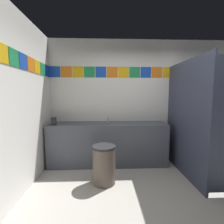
{
  "coord_description": "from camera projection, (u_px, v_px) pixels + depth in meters",
  "views": [
    {
      "loc": [
        -0.79,
        -2.06,
        1.51
      ],
      "look_at": [
        -0.66,
        1.05,
        1.17
      ],
      "focal_mm": 26.14,
      "sensor_mm": 36.0,
      "label": 1
    }
  ],
  "objects": [
    {
      "name": "trash_bin",
      "position": [
        104.0,
        164.0,
        2.76
      ],
      "size": [
        0.39,
        0.39,
        0.65
      ],
      "color": "brown",
      "rests_on": "ground_plane"
    },
    {
      "name": "vanity_counter",
      "position": [
        108.0,
        143.0,
        3.53
      ],
      "size": [
        2.48,
        0.56,
        0.9
      ],
      "color": "#4C515B",
      "rests_on": "ground_plane"
    },
    {
      "name": "toilet",
      "position": [
        198.0,
        150.0,
        3.54
      ],
      "size": [
        0.39,
        0.49,
        0.74
      ],
      "color": "white",
      "rests_on": "ground_plane"
    },
    {
      "name": "wall_back",
      "position": [
        139.0,
        101.0,
        3.78
      ],
      "size": [
        4.05,
        0.09,
        2.72
      ],
      "color": "white",
      "rests_on": "ground_plane"
    },
    {
      "name": "ground_plane",
      "position": [
        163.0,
        205.0,
        2.24
      ],
      "size": [
        8.92,
        8.92,
        0.0
      ],
      "primitive_type": "plane",
      "color": "#B2ADA3"
    },
    {
      "name": "stall_divider",
      "position": [
        201.0,
        121.0,
        2.78
      ],
      "size": [
        0.92,
        1.55,
        2.12
      ],
      "color": "#33384C",
      "rests_on": "ground_plane"
    },
    {
      "name": "faucet_center",
      "position": [
        108.0,
        120.0,
        3.57
      ],
      "size": [
        0.04,
        0.1,
        0.14
      ],
      "color": "silver",
      "rests_on": "vanity_counter"
    },
    {
      "name": "soap_dispenser",
      "position": [
        54.0,
        121.0,
        3.27
      ],
      "size": [
        0.09,
        0.09,
        0.16
      ],
      "color": "black",
      "rests_on": "vanity_counter"
    },
    {
      "name": "wall_side",
      "position": [
        2.0,
        106.0,
        2.01
      ],
      "size": [
        0.09,
        3.31,
        2.72
      ],
      "color": "white",
      "rests_on": "ground_plane"
    }
  ]
}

